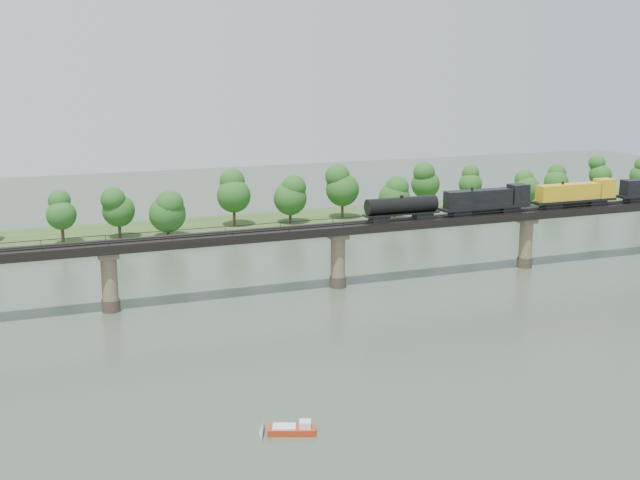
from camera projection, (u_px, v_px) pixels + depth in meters
name	position (u px, v px, depth m)	size (l,w,h in m)	color
ground	(415.00, 340.00, 117.57)	(400.00, 400.00, 0.00)	#334032
far_bank	(252.00, 226.00, 194.81)	(300.00, 24.00, 1.60)	#2C471C
bridge	(338.00, 258.00, 143.70)	(236.00, 30.00, 11.50)	#473A2D
bridge_superstructure	(338.00, 223.00, 142.32)	(220.00, 4.90, 0.75)	black
far_treeline	(223.00, 198.00, 186.11)	(289.06, 17.54, 13.60)	#382619
freight_train	(546.00, 196.00, 157.31)	(75.81, 2.95, 5.22)	black
motorboat	(293.00, 429.00, 87.84)	(5.60, 3.66, 1.47)	#A82C13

